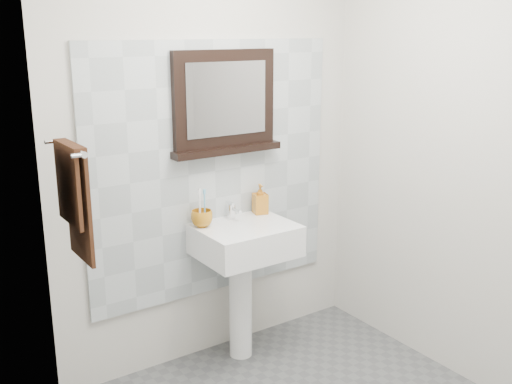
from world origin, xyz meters
TOP-DOWN VIEW (x-y plane):
  - back_wall at (0.00, 1.10)m, footprint 2.00×0.01m
  - left_wall at (-1.00, 0.00)m, footprint 0.01×2.20m
  - right_wall at (1.00, 0.00)m, footprint 0.01×2.20m
  - splashback at (0.00, 1.09)m, footprint 1.60×0.02m
  - pedestal_sink at (0.07, 0.87)m, footprint 0.55×0.44m
  - toothbrush_cup at (-0.15, 0.98)m, footprint 0.16×0.16m
  - toothbrushes at (-0.15, 0.98)m, footprint 0.05×0.04m
  - soap_dispenser at (0.27, 1.01)m, footprint 0.10×0.10m
  - framed_mirror at (0.06, 1.06)m, footprint 0.70×0.11m
  - towel_bar at (-0.95, 0.74)m, footprint 0.07×0.40m
  - hand_towel at (-0.94, 0.74)m, footprint 0.06×0.30m

SIDE VIEW (x-z plane):
  - pedestal_sink at x=0.07m, z-range 0.20..1.16m
  - toothbrush_cup at x=-0.15m, z-range 0.86..0.96m
  - soap_dispenser at x=0.27m, z-range 0.86..1.04m
  - toothbrushes at x=-0.15m, z-range 0.88..1.09m
  - splashback at x=0.00m, z-range 0.40..1.90m
  - hand_towel at x=-0.94m, z-range 0.96..1.51m
  - back_wall at x=0.00m, z-range 0.00..2.50m
  - left_wall at x=-1.00m, z-range 0.00..2.50m
  - right_wall at x=1.00m, z-range 0.00..2.50m
  - towel_bar at x=-0.95m, z-range 1.43..1.46m
  - framed_mirror at x=0.06m, z-range 1.24..1.83m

